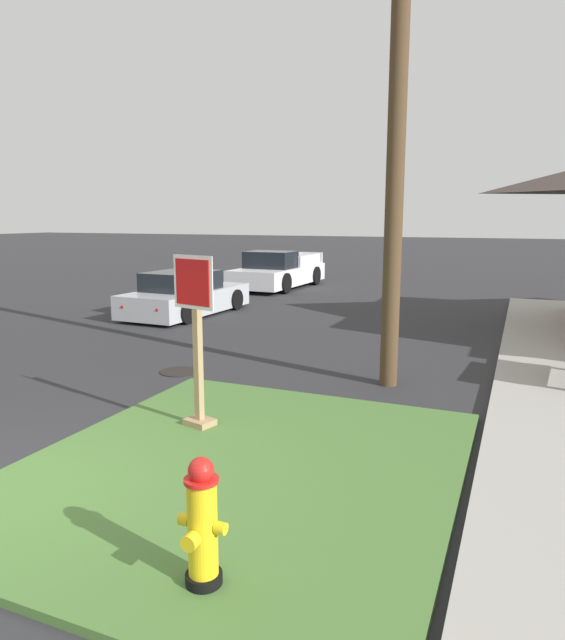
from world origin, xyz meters
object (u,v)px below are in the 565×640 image
fire_hydrant (202,525)px  pickup_truck_white (278,272)px  stop_sign (197,347)px  parked_sedan_silver (185,296)px  utility_pole (400,40)px  manhole_cover (180,372)px

fire_hydrant → pickup_truck_white: 18.57m
stop_sign → parked_sedan_silver: size_ratio=0.52×
utility_pole → stop_sign: bearing=-120.7°
fire_hydrant → pickup_truck_white: (-6.91, 17.24, 0.07)m
pickup_truck_white → utility_pole: utility_pole is taller
manhole_cover → stop_sign: bearing=-52.0°
fire_hydrant → manhole_cover: (-3.56, 5.11, -0.54)m
parked_sedan_silver → fire_hydrant: bearing=-56.8°
parked_sedan_silver → stop_sign: bearing=-56.3°
manhole_cover → parked_sedan_silver: 6.28m
stop_sign → manhole_cover: 3.17m
fire_hydrant → pickup_truck_white: pickup_truck_white is taller
manhole_cover → utility_pole: bearing=10.8°
parked_sedan_silver → utility_pole: (6.91, -4.63, 4.81)m
stop_sign → pickup_truck_white: (-5.18, 14.47, -0.51)m
pickup_truck_white → utility_pole: (6.98, -11.43, 4.74)m
manhole_cover → utility_pole: 6.50m
manhole_cover → parked_sedan_silver: bearing=121.6°
parked_sedan_silver → utility_pole: bearing=-33.9°
manhole_cover → pickup_truck_white: bearing=105.4°
stop_sign → utility_pole: bearing=59.3°
fire_hydrant → manhole_cover: bearing=124.8°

